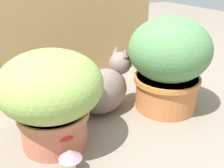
{
  "coord_description": "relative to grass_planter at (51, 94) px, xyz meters",
  "views": [
    {
      "loc": [
        -0.52,
        -0.88,
        0.68
      ],
      "look_at": [
        0.05,
        0.06,
        0.18
      ],
      "focal_mm": 43.77,
      "sensor_mm": 36.0,
      "label": 1
    }
  ],
  "objects": [
    {
      "name": "leafy_planter",
      "position": [
        0.58,
        -0.0,
        0.03
      ],
      "size": [
        0.39,
        0.39,
        0.46
      ],
      "color": "#C3713E",
      "rests_on": "ground"
    },
    {
      "name": "ground_plane",
      "position": [
        0.24,
        -0.03,
        -0.22
      ],
      "size": [
        6.0,
        6.0,
        0.0
      ],
      "primitive_type": "plane",
      "color": "gray"
    },
    {
      "name": "cardboard_backdrop",
      "position": [
        0.29,
        0.57,
        0.21
      ],
      "size": [
        1.21,
        0.03,
        0.86
      ],
      "primitive_type": "cube",
      "color": "tan",
      "rests_on": "ground"
    },
    {
      "name": "mushroom_ornament_red",
      "position": [
        0.0,
        -0.11,
        -0.13
      ],
      "size": [
        0.07,
        0.07,
        0.13
      ],
      "color": "silver",
      "rests_on": "ground"
    },
    {
      "name": "cat",
      "position": [
        0.31,
        0.12,
        -0.1
      ],
      "size": [
        0.39,
        0.22,
        0.32
      ],
      "color": "#7A6860",
      "rests_on": "ground"
    },
    {
      "name": "grass_planter",
      "position": [
        0.0,
        0.0,
        0.0
      ],
      "size": [
        0.4,
        0.4,
        0.39
      ],
      "color": "#B7674B",
      "rests_on": "ground"
    },
    {
      "name": "mushroom_ornament_pink",
      "position": [
        -0.02,
        -0.19,
        -0.15
      ],
      "size": [
        0.08,
        0.08,
        0.1
      ],
      "color": "silver",
      "rests_on": "ground"
    }
  ]
}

